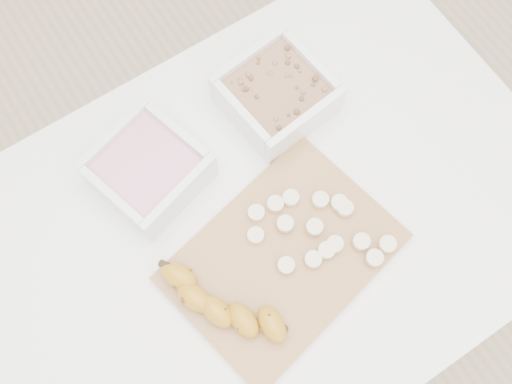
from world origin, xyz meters
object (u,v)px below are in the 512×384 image
bowl_yogurt (148,169)px  banana (225,305)px  table (265,233)px  bowl_granola (276,94)px  cutting_board (283,257)px

bowl_yogurt → banana: bearing=-92.6°
banana → bowl_yogurt: bearing=69.1°
table → banana: 0.21m
bowl_granola → table: bearing=-128.1°
table → bowl_yogurt: bowl_yogurt is taller
table → bowl_yogurt: bearing=126.4°
bowl_yogurt → bowl_granola: bowl_granola is taller
bowl_granola → banana: bearing=-135.9°
banana → cutting_board: bearing=-9.5°
cutting_board → banana: 0.12m
table → bowl_granola: size_ratio=5.48×
table → bowl_granola: bowl_granola is taller
table → bowl_yogurt: size_ratio=5.05×
table → cutting_board: 0.13m
table → bowl_granola: bearing=51.9°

